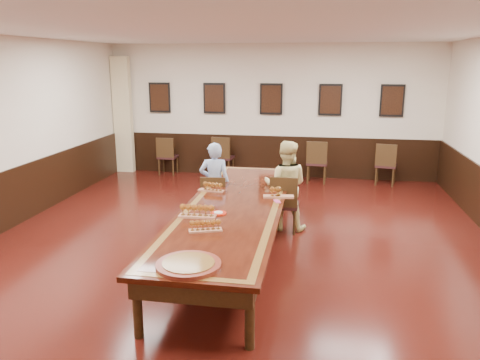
% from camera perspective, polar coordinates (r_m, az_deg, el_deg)
% --- Properties ---
extents(floor, '(8.00, 10.00, 0.02)m').
position_cam_1_polar(floor, '(7.06, -0.69, -8.96)').
color(floor, black).
rests_on(floor, ground).
extents(ceiling, '(8.00, 10.00, 0.02)m').
position_cam_1_polar(ceiling, '(6.50, -0.78, 18.10)').
color(ceiling, white).
rests_on(ceiling, floor).
extents(wall_back, '(8.00, 0.02, 3.20)m').
position_cam_1_polar(wall_back, '(11.51, 3.83, 8.36)').
color(wall_back, beige).
rests_on(wall_back, floor).
extents(chair_man, '(0.48, 0.51, 0.91)m').
position_cam_1_polar(chair_man, '(8.07, -3.15, -2.47)').
color(chair_man, black).
rests_on(chair_man, floor).
extents(chair_woman, '(0.47, 0.51, 0.97)m').
position_cam_1_polar(chair_woman, '(7.84, 5.45, -2.78)').
color(chair_woman, black).
rests_on(chair_woman, floor).
extents(spare_chair_a, '(0.45, 0.49, 0.95)m').
position_cam_1_polar(spare_chair_a, '(11.94, -8.79, 2.98)').
color(spare_chair_a, black).
rests_on(spare_chair_a, floor).
extents(spare_chair_b, '(0.51, 0.55, 1.00)m').
position_cam_1_polar(spare_chair_b, '(11.60, -2.05, 2.93)').
color(spare_chair_b, black).
rests_on(spare_chair_b, floor).
extents(spare_chair_c, '(0.50, 0.54, 1.00)m').
position_cam_1_polar(spare_chair_c, '(11.11, 9.37, 2.25)').
color(spare_chair_c, black).
rests_on(spare_chair_c, floor).
extents(spare_chair_d, '(0.55, 0.58, 0.98)m').
position_cam_1_polar(spare_chair_d, '(11.28, 17.38, 1.90)').
color(spare_chair_d, black).
rests_on(spare_chair_d, floor).
extents(person_man, '(0.56, 0.41, 1.45)m').
position_cam_1_polar(person_man, '(8.09, -3.10, -0.45)').
color(person_man, '#4972B6').
rests_on(person_man, floor).
extents(person_woman, '(0.77, 0.61, 1.52)m').
position_cam_1_polar(person_woman, '(7.87, 5.58, -0.66)').
color(person_woman, beige).
rests_on(person_woman, floor).
extents(pink_phone, '(0.13, 0.17, 0.01)m').
position_cam_1_polar(pink_phone, '(6.97, 4.55, -2.61)').
color(pink_phone, '#D1458B').
rests_on(pink_phone, conference_table).
extents(curtain, '(0.45, 0.18, 2.90)m').
position_cam_1_polar(curtain, '(12.31, -14.08, 7.65)').
color(curtain, beige).
rests_on(curtain, floor).
extents(wainscoting, '(8.00, 10.00, 1.00)m').
position_cam_1_polar(wainscoting, '(6.88, -0.71, -5.05)').
color(wainscoting, black).
rests_on(wainscoting, floor).
extents(conference_table, '(1.40, 5.00, 0.76)m').
position_cam_1_polar(conference_table, '(6.84, -0.71, -4.18)').
color(conference_table, black).
rests_on(conference_table, floor).
extents(posters, '(6.14, 0.04, 0.74)m').
position_cam_1_polar(posters, '(11.41, 3.82, 9.82)').
color(posters, black).
rests_on(posters, wall_back).
extents(flight_a, '(0.43, 0.20, 0.15)m').
position_cam_1_polar(flight_a, '(7.49, -3.50, -0.87)').
color(flight_a, '#9D5E42').
rests_on(flight_a, conference_table).
extents(flight_b, '(0.48, 0.20, 0.17)m').
position_cam_1_polar(flight_b, '(7.16, 4.61, -1.53)').
color(flight_b, '#9D5E42').
rests_on(flight_b, conference_table).
extents(flight_c, '(0.50, 0.17, 0.19)m').
position_cam_1_polar(flight_c, '(6.26, -5.24, -3.84)').
color(flight_c, '#9D5E42').
rests_on(flight_c, conference_table).
extents(flight_d, '(0.42, 0.25, 0.15)m').
position_cam_1_polar(flight_d, '(5.75, -4.24, -5.63)').
color(flight_d, '#9D5E42').
rests_on(flight_d, conference_table).
extents(red_plate_grp, '(0.22, 0.22, 0.03)m').
position_cam_1_polar(red_plate_grp, '(6.40, -2.66, -4.07)').
color(red_plate_grp, red).
rests_on(red_plate_grp, conference_table).
extents(carved_platter, '(0.83, 0.83, 0.05)m').
position_cam_1_polar(carved_platter, '(4.84, -6.29, -10.22)').
color(carved_platter, '#551911').
rests_on(carved_platter, conference_table).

